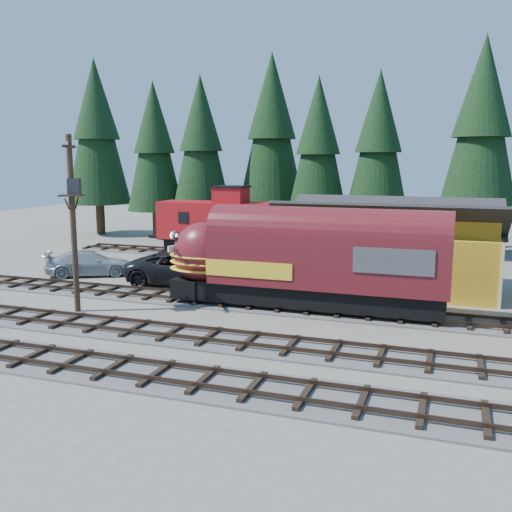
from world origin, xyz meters
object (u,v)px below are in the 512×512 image
(caboose, at_px, (220,224))
(pickup_truck_b, at_px, (89,263))
(utility_pole, at_px, (73,212))
(depot, at_px, (389,239))
(pickup_truck_a, at_px, (185,268))
(locomotive, at_px, (297,264))

(caboose, xyz_separation_m, pickup_truck_b, (-5.10, -10.16, -1.73))
(utility_pole, height_order, pickup_truck_b, utility_pole)
(pickup_truck_b, bearing_deg, caboose, -55.99)
(depot, distance_m, pickup_truck_a, 12.41)
(depot, relative_size, caboose, 1.30)
(depot, xyz_separation_m, pickup_truck_a, (-11.90, -2.92, -1.98))
(utility_pole, bearing_deg, pickup_truck_b, 99.13)
(caboose, bearing_deg, locomotive, -54.14)
(locomotive, relative_size, utility_pole, 1.66)
(pickup_truck_b, bearing_deg, locomotive, -133.52)
(caboose, bearing_deg, depot, -28.32)
(utility_pole, xyz_separation_m, pickup_truck_a, (2.21, 7.59, -4.03))
(locomotive, bearing_deg, caboose, 125.86)
(depot, bearing_deg, locomotive, -120.31)
(pickup_truck_a, distance_m, pickup_truck_b, 7.12)
(pickup_truck_a, bearing_deg, depot, -88.00)
(pickup_truck_a, xyz_separation_m, pickup_truck_b, (-7.12, 0.26, -0.17))
(utility_pole, xyz_separation_m, pickup_truck_b, (-4.91, 7.85, -4.20))
(depot, bearing_deg, utility_pole, -143.31)
(locomotive, xyz_separation_m, pickup_truck_b, (-15.21, 3.84, -1.53))
(utility_pole, distance_m, pickup_truck_a, 8.87)
(caboose, bearing_deg, pickup_truck_b, -116.64)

